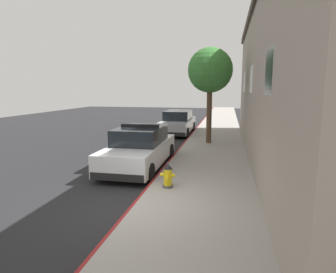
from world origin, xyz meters
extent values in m
cube|color=#232326|center=(-4.44, 10.00, -0.10)|extent=(33.97, 60.00, 0.20)
cube|color=#9E9991|center=(1.56, 10.00, 0.07)|extent=(3.13, 60.00, 0.14)
cube|color=maroon|center=(-0.04, 10.00, 0.07)|extent=(0.08, 60.00, 0.14)
cube|color=black|center=(3.16, 0.50, 3.41)|extent=(0.06, 1.30, 1.10)
cube|color=black|center=(3.16, 5.83, 3.41)|extent=(0.06, 1.30, 1.10)
cube|color=black|center=(3.16, 11.15, 3.41)|extent=(0.06, 1.30, 1.10)
cube|color=white|center=(-1.07, 3.73, 0.58)|extent=(1.84, 4.80, 0.76)
cube|color=black|center=(-1.07, 3.88, 1.26)|extent=(1.64, 2.50, 0.60)
cube|color=black|center=(-1.07, 1.39, 0.32)|extent=(1.76, 0.16, 0.24)
cube|color=black|center=(-1.07, 6.07, 0.32)|extent=(1.76, 0.16, 0.24)
cylinder|color=black|center=(-1.93, 5.43, 0.32)|extent=(0.22, 0.64, 0.64)
cylinder|color=black|center=(-0.21, 5.43, 0.32)|extent=(0.22, 0.64, 0.64)
cylinder|color=black|center=(-1.93, 2.03, 0.32)|extent=(0.22, 0.64, 0.64)
cylinder|color=black|center=(-0.21, 2.03, 0.32)|extent=(0.22, 0.64, 0.64)
cube|color=black|center=(-1.07, 3.83, 1.62)|extent=(1.48, 0.20, 0.12)
cube|color=red|center=(-1.42, 3.83, 1.62)|extent=(0.44, 0.18, 0.11)
cube|color=#1E33E0|center=(-0.72, 3.83, 1.62)|extent=(0.44, 0.18, 0.11)
cube|color=#B2B5BA|center=(-1.10, 12.53, 0.58)|extent=(1.84, 4.80, 0.76)
cube|color=black|center=(-1.10, 12.68, 1.26)|extent=(1.64, 2.50, 0.60)
cube|color=black|center=(-1.10, 10.19, 0.32)|extent=(1.76, 0.16, 0.24)
cube|color=black|center=(-1.10, 14.87, 0.32)|extent=(1.76, 0.16, 0.24)
cylinder|color=black|center=(-1.96, 14.23, 0.32)|extent=(0.22, 0.64, 0.64)
cylinder|color=black|center=(-0.24, 14.23, 0.32)|extent=(0.22, 0.64, 0.64)
cylinder|color=black|center=(-1.96, 10.83, 0.32)|extent=(0.22, 0.64, 0.64)
cylinder|color=black|center=(-0.24, 10.83, 0.32)|extent=(0.22, 0.64, 0.64)
cylinder|color=#4C4C51|center=(0.55, 1.30, 0.17)|extent=(0.32, 0.32, 0.06)
cylinder|color=yellow|center=(0.55, 1.30, 0.45)|extent=(0.24, 0.24, 0.50)
cone|color=black|center=(0.55, 1.30, 0.77)|extent=(0.28, 0.28, 0.14)
cylinder|color=#4C4C51|center=(0.55, 1.30, 0.87)|extent=(0.05, 0.05, 0.06)
cylinder|color=yellow|center=(0.38, 1.30, 0.51)|extent=(0.10, 0.10, 0.10)
cylinder|color=yellow|center=(0.72, 1.30, 0.51)|extent=(0.10, 0.10, 0.10)
cylinder|color=yellow|center=(0.55, 1.12, 0.46)|extent=(0.13, 0.12, 0.13)
cylinder|color=brown|center=(1.25, 8.77, 1.66)|extent=(0.28, 0.28, 3.03)
sphere|color=#387A33|center=(1.25, 8.77, 3.99)|extent=(2.34, 2.34, 2.34)
camera|label=1|loc=(2.23, -6.74, 3.02)|focal=30.87mm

